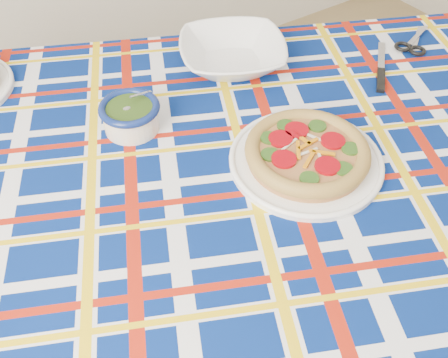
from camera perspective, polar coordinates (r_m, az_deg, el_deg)
dining_table at (r=1.15m, az=-1.89°, el=-1.01°), size 2.00×1.68×0.80m
tablecloth at (r=1.13m, az=-1.92°, el=-0.11°), size 2.04×1.73×0.11m
main_focaccia_plate at (r=1.08m, az=9.48°, el=3.02°), size 0.43×0.43×0.07m
pesto_bowl at (r=1.17m, az=-10.67°, el=7.31°), size 0.17×0.17×0.08m
serving_bowl at (r=1.37m, az=0.97°, el=14.11°), size 0.38×0.38×0.07m
table_knife at (r=1.48m, az=17.55°, el=13.15°), size 0.20×0.19×0.01m
kitchen_scissors at (r=1.60m, az=21.24°, el=14.97°), size 0.22×0.17×0.02m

